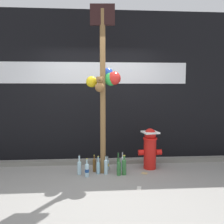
{
  "coord_description": "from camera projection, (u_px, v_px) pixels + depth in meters",
  "views": [
    {
      "loc": [
        -0.09,
        -3.85,
        1.59
      ],
      "look_at": [
        0.23,
        0.53,
        1.15
      ],
      "focal_mm": 38.34,
      "sensor_mm": 36.0,
      "label": 1
    }
  ],
  "objects": [
    {
      "name": "bottle_1",
      "position": [
        106.0,
        166.0,
        4.43
      ],
      "size": [
        0.07,
        0.07,
        0.35
      ],
      "color": "#B2DBEA",
      "rests_on": "ground_plane"
    },
    {
      "name": "litter_0",
      "position": [
        144.0,
        173.0,
        4.47
      ],
      "size": [
        0.15,
        0.14,
        0.01
      ],
      "primitive_type": "cube",
      "rotation": [
        0.0,
        0.0,
        1.1
      ],
      "color": "tan",
      "rests_on": "ground_plane"
    },
    {
      "name": "bottle_2",
      "position": [
        118.0,
        164.0,
        4.57
      ],
      "size": [
        0.06,
        0.06,
        0.37
      ],
      "color": "#337038",
      "rests_on": "ground_plane"
    },
    {
      "name": "bottle_9",
      "position": [
        122.0,
        163.0,
        4.62
      ],
      "size": [
        0.06,
        0.06,
        0.37
      ],
      "color": "silver",
      "rests_on": "ground_plane"
    },
    {
      "name": "bottle_8",
      "position": [
        124.0,
        166.0,
        4.39
      ],
      "size": [
        0.08,
        0.08,
        0.37
      ],
      "color": "#337038",
      "rests_on": "ground_plane"
    },
    {
      "name": "curb_strip",
      "position": [
        99.0,
        162.0,
        5.03
      ],
      "size": [
        8.0,
        0.12,
        0.08
      ],
      "primitive_type": "cube",
      "color": "slate",
      "rests_on": "ground_plane"
    },
    {
      "name": "bottle_3",
      "position": [
        98.0,
        167.0,
        4.44
      ],
      "size": [
        0.06,
        0.06,
        0.34
      ],
      "color": "#93CCE0",
      "rests_on": "ground_plane"
    },
    {
      "name": "bottle_6",
      "position": [
        119.0,
        168.0,
        4.37
      ],
      "size": [
        0.07,
        0.07,
        0.33
      ],
      "color": "#337038",
      "rests_on": "ground_plane"
    },
    {
      "name": "bottle_0",
      "position": [
        108.0,
        164.0,
        4.69
      ],
      "size": [
        0.06,
        0.06,
        0.27
      ],
      "color": "#B2DBEA",
      "rests_on": "ground_plane"
    },
    {
      "name": "bottle_4",
      "position": [
        94.0,
        165.0,
        4.56
      ],
      "size": [
        0.06,
        0.06,
        0.32
      ],
      "color": "brown",
      "rests_on": "ground_plane"
    },
    {
      "name": "fire_hydrant",
      "position": [
        150.0,
        148.0,
        4.71
      ],
      "size": [
        0.46,
        0.34,
        0.8
      ],
      "color": "red",
      "rests_on": "ground_plane"
    },
    {
      "name": "litter_1",
      "position": [
        139.0,
        188.0,
        3.81
      ],
      "size": [
        0.1,
        0.15,
        0.01
      ],
      "primitive_type": "cube",
      "rotation": [
        0.0,
        0.0,
        1.29
      ],
      "color": "silver",
      "rests_on": "ground_plane"
    },
    {
      "name": "building_wall",
      "position": [
        98.0,
        86.0,
        5.37
      ],
      "size": [
        10.0,
        0.21,
        3.27
      ],
      "color": "black",
      "rests_on": "ground_plane"
    },
    {
      "name": "bottle_7",
      "position": [
        79.0,
        167.0,
        4.4
      ],
      "size": [
        0.07,
        0.07,
        0.37
      ],
      "color": "#B2DBEA",
      "rests_on": "ground_plane"
    },
    {
      "name": "ground_plane",
      "position": [
        101.0,
        184.0,
        3.99
      ],
      "size": [
        14.0,
        14.0,
        0.0
      ],
      "primitive_type": "plane",
      "color": "gray"
    },
    {
      "name": "bottle_5",
      "position": [
        87.0,
        170.0,
        4.29
      ],
      "size": [
        0.08,
        0.08,
        0.34
      ],
      "color": "#B2DBEA",
      "rests_on": "ground_plane"
    },
    {
      "name": "memorial_post",
      "position": [
        105.0,
        75.0,
        4.35
      ],
      "size": [
        0.64,
        0.45,
        3.06
      ],
      "color": "olive",
      "rests_on": "ground_plane"
    }
  ]
}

